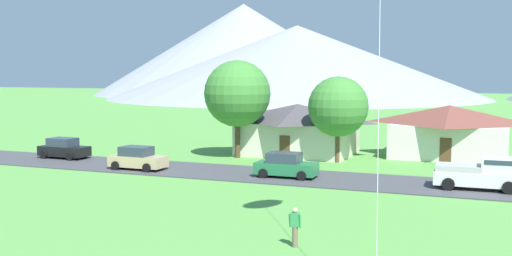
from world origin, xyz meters
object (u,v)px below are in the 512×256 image
(house_right_center, at_px, (449,130))
(parked_car_black_mid_west, at_px, (64,149))
(watcher_person, at_px, (295,226))
(tree_center, at_px, (237,94))
(house_leftmost, at_px, (298,128))
(pickup_truck_white_west_side, at_px, (481,173))
(tree_left_of_center, at_px, (338,107))
(parked_car_green_west_end, at_px, (286,166))
(parked_car_tan_mid_east, at_px, (138,159))

(house_right_center, relative_size, parked_car_black_mid_west, 2.36)
(watcher_person, bearing_deg, tree_center, 118.52)
(tree_center, bearing_deg, parked_car_black_mid_west, -155.28)
(tree_center, distance_m, watcher_person, 26.68)
(house_right_center, distance_m, tree_center, 18.24)
(tree_center, bearing_deg, watcher_person, -61.48)
(house_leftmost, distance_m, pickup_truck_white_west_side, 19.27)
(watcher_person, bearing_deg, tree_left_of_center, 99.73)
(tree_center, relative_size, pickup_truck_white_west_side, 1.57)
(house_right_center, bearing_deg, parked_car_green_west_end, -123.06)
(pickup_truck_white_west_side, distance_m, watcher_person, 17.05)
(parked_car_black_mid_west, height_order, watcher_person, parked_car_black_mid_west)
(house_leftmost, height_order, house_right_center, house_leftmost)
(tree_left_of_center, xyz_separation_m, parked_car_tan_mid_east, (-12.80, -9.24, -3.60))
(tree_left_of_center, bearing_deg, watcher_person, -80.27)
(house_leftmost, relative_size, pickup_truck_white_west_side, 1.95)
(tree_center, xyz_separation_m, parked_car_tan_mid_east, (-4.30, -8.67, -4.54))
(house_right_center, xyz_separation_m, parked_car_black_mid_west, (-29.71, -13.00, -1.42))
(house_leftmost, bearing_deg, pickup_truck_white_west_side, -36.79)
(house_leftmost, distance_m, house_right_center, 12.86)
(house_right_center, distance_m, tree_left_of_center, 10.53)
(tree_left_of_center, bearing_deg, parked_car_black_mid_west, -163.01)
(parked_car_green_west_end, bearing_deg, tree_center, 131.62)
(tree_center, height_order, parked_car_tan_mid_east, tree_center)
(pickup_truck_white_west_side, bearing_deg, parked_car_tan_mid_east, -177.20)
(parked_car_green_west_end, xyz_separation_m, parked_car_tan_mid_east, (-11.25, -0.85, 0.00))
(house_right_center, relative_size, parked_car_green_west_end, 2.37)
(tree_left_of_center, xyz_separation_m, watcher_person, (4.06, -23.66, -3.59))
(house_leftmost, relative_size, watcher_person, 6.10)
(parked_car_green_west_end, height_order, parked_car_black_mid_west, same)
(house_right_center, xyz_separation_m, tree_left_of_center, (-8.08, -6.39, 2.18))
(parked_car_black_mid_west, bearing_deg, parked_car_tan_mid_east, -16.56)
(parked_car_green_west_end, relative_size, parked_car_black_mid_west, 0.99)
(house_right_center, bearing_deg, house_leftmost, -166.72)
(parked_car_black_mid_west, xyz_separation_m, pickup_truck_white_west_side, (32.59, -1.47, 0.19))
(parked_car_black_mid_west, relative_size, parked_car_tan_mid_east, 1.00)
(house_right_center, height_order, tree_center, tree_center)
(parked_car_green_west_end, bearing_deg, pickup_truck_white_west_side, 1.43)
(tree_center, distance_m, parked_car_black_mid_west, 15.15)
(house_right_center, relative_size, tree_center, 1.22)
(house_leftmost, distance_m, tree_center, 6.50)
(parked_car_tan_mid_east, height_order, watcher_person, parked_car_tan_mid_east)
(house_right_center, distance_m, parked_car_black_mid_west, 32.46)
(parked_car_green_west_end, bearing_deg, house_right_center, 56.94)
(house_right_center, height_order, watcher_person, house_right_center)
(tree_left_of_center, bearing_deg, parked_car_tan_mid_east, -144.18)
(tree_center, bearing_deg, house_right_center, 22.77)
(house_right_center, distance_m, parked_car_tan_mid_east, 26.11)
(tree_left_of_center, height_order, tree_center, tree_center)
(house_right_center, bearing_deg, tree_left_of_center, -141.62)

